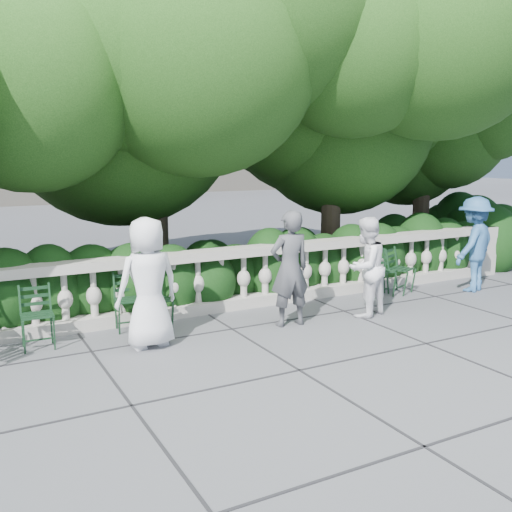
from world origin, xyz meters
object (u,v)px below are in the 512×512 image
person_woman_grey (290,269)px  chair_c (133,333)px  chair_d (161,333)px  chair_b (40,352)px  chair_e (384,298)px  person_businessman (148,283)px  person_casual_man (366,267)px  person_older_blue (474,244)px  chair_f (407,294)px

person_woman_grey → chair_c: bearing=-15.4°
chair_d → person_woman_grey: 2.06m
chair_b → chair_e: size_ratio=1.00×
chair_e → person_businessman: bearing=-164.7°
person_businessman → person_casual_man: bearing=170.2°
person_casual_man → person_older_blue: person_older_blue is taller
chair_b → person_businessman: size_ratio=0.49×
person_woman_grey → person_older_blue: (4.09, 0.24, 0.02)m
chair_e → person_casual_man: size_ratio=0.54×
person_businessman → person_older_blue: (6.20, 0.16, 0.01)m
person_older_blue → person_woman_grey: bearing=-14.1°
chair_c → chair_d: 0.40m
chair_b → chair_c: (1.26, 0.20, 0.00)m
chair_d → person_older_blue: person_older_blue is taller
person_woman_grey → person_casual_man: (1.30, -0.13, -0.08)m
chair_f → person_woman_grey: (-2.86, -0.58, 0.85)m
chair_b → chair_f: size_ratio=1.00×
person_businessman → person_older_blue: bearing=175.1°
chair_c → person_older_blue: 6.32m
chair_c → person_older_blue: size_ratio=0.48×
person_casual_man → chair_e: bearing=-163.7°
person_woman_grey → person_casual_man: 1.30m
chair_c → chair_f: 5.01m
chair_c → person_older_blue: person_older_blue is taller
person_woman_grey → chair_d: bearing=-13.4°
chair_f → person_casual_man: bearing=-179.7°
chair_b → chair_f: bearing=3.4°
chair_e → chair_b: bearing=-170.7°
chair_c → person_businessman: bearing=-79.6°
person_businessman → person_woman_grey: (2.10, -0.07, -0.00)m
chair_d → person_businessman: 1.02m
person_casual_man → person_older_blue: size_ratio=0.89×
chair_c → chair_d: same height
chair_b → person_older_blue: (7.50, -0.29, 0.87)m
chair_c → chair_f: same height
person_older_blue → chair_d: bearing=-20.4°
person_casual_man → chair_d: bearing=-30.6°
person_businessman → person_woman_grey: 2.10m
chair_d → chair_e: size_ratio=1.00×
chair_c → person_casual_man: person_casual_man is taller
person_businessman → chair_e: bearing=-179.9°
chair_c → person_woman_grey: (2.15, -0.73, 0.85)m
chair_c → chair_e: (4.47, -0.14, 0.00)m
person_older_blue → chair_e: bearing=-28.5°
chair_e → person_older_blue: bearing=-2.3°
chair_e → chair_f: size_ratio=1.00×
chair_d → person_woman_grey: person_woman_grey is taller
chair_c → person_businessman: size_ratio=0.49×
chair_e → person_businessman: 4.53m
person_older_blue → person_casual_man: bearing=-10.0°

